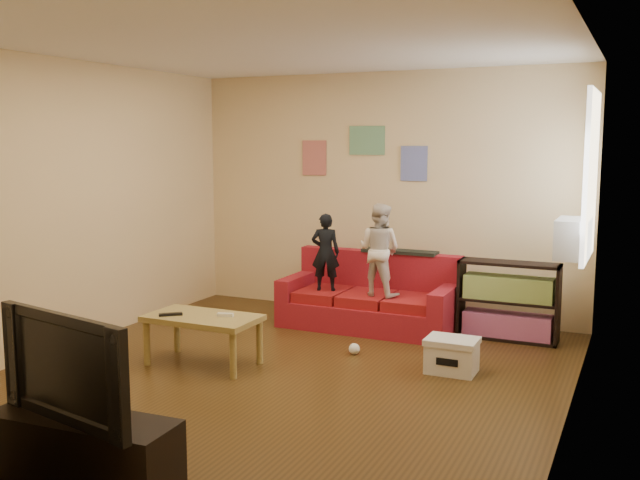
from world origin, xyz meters
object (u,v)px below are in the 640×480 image
at_px(coffee_table, 203,322).
at_px(bookshelf, 508,305).
at_px(television, 80,364).
at_px(file_box, 452,355).
at_px(child_b, 379,250).
at_px(tv_stand, 84,453).
at_px(child_a, 325,252).
at_px(sofa, 371,302).

relative_size(coffee_table, bookshelf, 1.01).
distance_m(bookshelf, television, 4.42).
bearing_deg(file_box, coffee_table, -161.09).
distance_m(child_b, file_box, 1.57).
xyz_separation_m(file_box, tv_stand, (-1.36, -2.86, 0.06)).
distance_m(child_a, television, 3.85).
xyz_separation_m(child_b, bookshelf, (1.25, 0.26, -0.51)).
xyz_separation_m(sofa, child_a, (-0.45, -0.16, 0.52)).
height_order(sofa, child_a, child_a).
height_order(coffee_table, file_box, coffee_table).
height_order(sofa, tv_stand, sofa).
xyz_separation_m(coffee_table, bookshelf, (2.27, 1.94, -0.03)).
relative_size(sofa, bookshelf, 1.87).
xyz_separation_m(child_b, file_box, (1.01, -0.98, -0.70)).
bearing_deg(file_box, sofa, 135.57).
bearing_deg(child_a, child_b, 162.40).
xyz_separation_m(sofa, coffee_table, (-0.87, -1.83, 0.11)).
distance_m(sofa, file_box, 1.63).
bearing_deg(child_b, coffee_table, 69.24).
height_order(coffee_table, bookshelf, bookshelf).
bearing_deg(tv_stand, coffee_table, 104.28).
bearing_deg(coffee_table, file_box, 18.91).
relative_size(sofa, child_a, 2.21).
xyz_separation_m(child_b, tv_stand, (-0.35, -3.84, -0.64)).
xyz_separation_m(child_a, television, (0.25, -3.84, -0.07)).
distance_m(sofa, tv_stand, 4.01).
relative_size(child_a, bookshelf, 0.84).
bearing_deg(tv_stand, bookshelf, 65.89).
relative_size(coffee_table, tv_stand, 0.88).
relative_size(coffee_table, file_box, 2.28).
relative_size(child_b, file_box, 2.20).
bearing_deg(television, child_b, 96.42).
relative_size(child_a, tv_stand, 0.73).
bearing_deg(file_box, child_b, 136.05).
bearing_deg(television, bookshelf, 80.28).
distance_m(sofa, bookshelf, 1.41).
relative_size(bookshelf, television, 0.91).
bearing_deg(sofa, television, -92.89).
bearing_deg(television, tv_stand, 0.00).
xyz_separation_m(sofa, tv_stand, (-0.20, -4.00, -0.06)).
xyz_separation_m(sofa, television, (-0.20, -4.00, 0.46)).
xyz_separation_m(child_b, television, (-0.35, -3.84, -0.13)).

